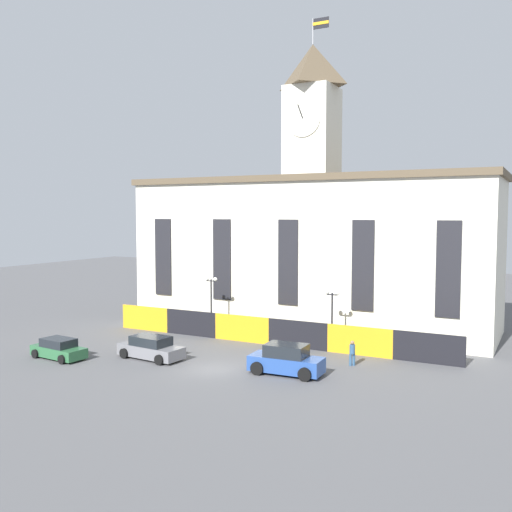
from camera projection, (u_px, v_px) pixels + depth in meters
name	position (u px, v px, depth m)	size (l,w,h in m)	color
ground_plane	(215.00, 369.00, 40.45)	(160.00, 160.00, 0.00)	#565659
civic_building	(311.00, 245.00, 55.89)	(35.10, 11.55, 29.63)	silver
banner_fence	(269.00, 331.00, 48.07)	(31.53, 0.12, 2.26)	gold
street_lamp_left	(211.00, 293.00, 51.83)	(1.26, 0.36, 5.31)	black
street_lamp_right	(332.00, 306.00, 46.50)	(1.26, 0.36, 4.81)	black
car_gray_pickup	(151.00, 348.00, 43.42)	(5.47, 2.78, 1.75)	slate
car_green_wagon	(59.00, 349.00, 43.50)	(4.76, 2.50, 1.55)	#2D663D
car_blue_van	(286.00, 360.00, 39.19)	(5.18, 2.55, 2.10)	#284C99
pedestrian	(352.00, 352.00, 41.39)	(0.56, 0.56, 1.85)	#33567A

